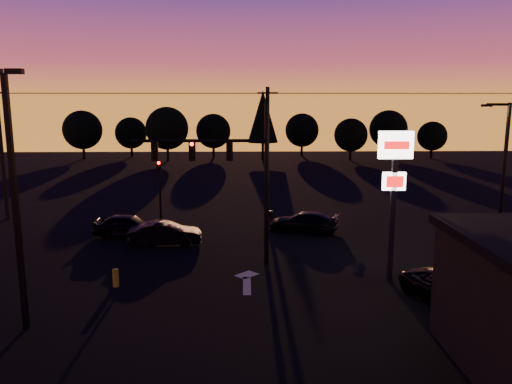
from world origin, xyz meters
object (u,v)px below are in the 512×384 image
streetlight (502,172)px  suv_parked (451,290)px  parking_lot_light (14,185)px  traffic_signal_mast (234,167)px  car_left (128,226)px  secondary_signal (160,184)px  car_mid (165,233)px  pylon_sign (394,174)px  bollard (116,278)px  car_right (303,222)px

streetlight → suv_parked: (-5.22, -6.74, -3.81)m
parking_lot_light → suv_parked: parking_lot_light is taller
traffic_signal_mast → streetlight: traffic_signal_mast is taller
car_left → traffic_signal_mast: bearing=-120.5°
streetlight → traffic_signal_mast: bearing=-173.9°
traffic_signal_mast → secondary_signal: (-4.90, 7.49, -2.07)m
secondary_signal → car_mid: (0.91, -4.00, -2.19)m
parking_lot_light → secondary_signal: bearing=80.2°
car_mid → suv_parked: 15.48m
pylon_sign → car_mid: bearing=151.6°
traffic_signal_mast → pylon_sign: size_ratio=1.26×
car_left → streetlight: bearing=-92.0°
parking_lot_light → streetlight: parking_lot_light is taller
traffic_signal_mast → bollard: (-5.20, -2.93, -4.54)m
parking_lot_light → streetlight: 23.05m
car_right → suv_parked: (4.60, -11.39, -0.02)m
car_left → car_mid: (2.51, -1.74, -0.03)m
secondary_signal → car_left: bearing=-125.4°
traffic_signal_mast → parking_lot_light: (-7.40, -6.99, 0.33)m
traffic_signal_mast → parking_lot_light: 10.19m
pylon_sign → suv_parked: 5.37m
pylon_sign → streetlight: 8.00m
bollard → parking_lot_light: bearing=-118.5°
parking_lot_light → car_mid: bearing=72.0°
streetlight → suv_parked: size_ratio=1.81×
bollard → car_mid: (1.20, 6.42, 0.27)m
bollard → suv_parked: 14.17m
bollard → suv_parked: suv_parked is taller
car_left → secondary_signal: bearing=-27.0°
streetlight → suv_parked: bearing=-127.8°
pylon_sign → streetlight: size_ratio=0.85×
car_left → suv_parked: bearing=-116.0°
bollard → car_right: (9.39, 9.09, 0.23)m
traffic_signal_mast → car_mid: size_ratio=2.11×
bollard → suv_parked: size_ratio=0.18×
pylon_sign → traffic_signal_mast: bearing=160.6°
traffic_signal_mast → car_left: size_ratio=2.10×
streetlight → bollard: 20.12m
secondary_signal → suv_parked: bearing=-42.9°
car_right → suv_parked: car_right is taller
traffic_signal_mast → secondary_signal: size_ratio=1.97×
streetlight → pylon_sign: bearing=-149.9°
parking_lot_light → streetlight: (21.41, 8.50, -0.85)m
streetlight → car_left: 21.18m
suv_parked → car_mid: bearing=125.4°
streetlight → bollard: streetlight is taller
bollard → car_left: 8.27m
pylon_sign → car_mid: (-11.09, 5.99, -4.24)m
traffic_signal_mast → car_right: traffic_signal_mast is taller
parking_lot_light → pylon_sign: size_ratio=1.34×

